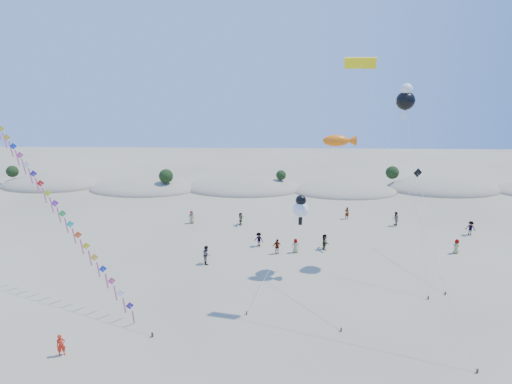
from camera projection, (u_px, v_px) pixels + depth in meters
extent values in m
ellipsoid|color=gray|center=(50.00, 186.00, 70.32)|extent=(16.00, 8.80, 3.60)
ellipsoid|color=#1F3513|center=(49.00, 180.00, 70.03)|extent=(12.80, 5.76, 0.64)
ellipsoid|color=gray|center=(144.00, 189.00, 68.56)|extent=(17.60, 9.68, 3.00)
ellipsoid|color=#1F3513|center=(143.00, 184.00, 68.32)|extent=(14.08, 6.34, 0.70)
ellipsoid|color=gray|center=(244.00, 189.00, 68.82)|extent=(19.00, 10.45, 3.40)
ellipsoid|color=#1F3513|center=(244.00, 183.00, 68.55)|extent=(15.20, 6.84, 0.76)
ellipsoid|color=gray|center=(345.00, 192.00, 67.06)|extent=(16.40, 9.02, 2.80)
ellipsoid|color=#1F3513|center=(345.00, 187.00, 66.84)|extent=(13.12, 5.90, 0.66)
ellipsoid|color=gray|center=(443.00, 189.00, 68.37)|extent=(18.00, 9.90, 3.80)
ellipsoid|color=#1F3513|center=(444.00, 183.00, 68.07)|extent=(14.40, 6.48, 0.72)
sphere|color=black|center=(12.00, 171.00, 69.99)|extent=(1.90, 1.90, 1.90)
sphere|color=black|center=(166.00, 176.00, 66.60)|extent=(2.20, 2.20, 2.20)
sphere|color=black|center=(281.00, 175.00, 68.12)|extent=(1.60, 1.60, 1.60)
sphere|color=black|center=(392.00, 173.00, 68.93)|extent=(2.10, 2.10, 2.10)
cube|color=#3F2D1E|center=(152.00, 335.00, 31.34)|extent=(0.12, 0.12, 0.35)
cylinder|color=silver|center=(42.00, 185.00, 37.03)|extent=(22.46, 16.71, 18.34)
cube|color=#37238E|center=(130.00, 306.00, 32.40)|extent=(1.18, 0.46, 1.24)
cube|color=#E25F99|center=(133.00, 318.00, 32.76)|extent=(0.19, 0.45, 1.55)
cube|color=white|center=(121.00, 293.00, 32.83)|extent=(1.18, 0.46, 1.24)
cube|color=#E25F99|center=(124.00, 305.00, 33.19)|extent=(0.19, 0.45, 1.55)
cube|color=#E84982|center=(112.00, 281.00, 33.26)|extent=(1.18, 0.46, 1.24)
cube|color=#E25F99|center=(115.00, 293.00, 33.62)|extent=(0.19, 0.45, 1.55)
cube|color=#1736C6|center=(103.00, 269.00, 33.69)|extent=(1.18, 0.46, 1.24)
cube|color=#E25F99|center=(107.00, 281.00, 34.04)|extent=(0.19, 0.45, 1.55)
cube|color=yellow|center=(94.00, 257.00, 34.11)|extent=(1.18, 0.46, 1.24)
cube|color=#E25F99|center=(98.00, 269.00, 34.47)|extent=(0.19, 0.45, 1.55)
cube|color=yellow|center=(86.00, 246.00, 34.54)|extent=(1.18, 0.46, 1.24)
cube|color=#E25F99|center=(90.00, 258.00, 34.90)|extent=(0.19, 0.45, 1.55)
cube|color=#FF4F15|center=(78.00, 235.00, 34.97)|extent=(1.18, 0.46, 1.24)
cube|color=#E25F99|center=(82.00, 247.00, 35.33)|extent=(0.19, 0.45, 1.55)
cube|color=#1AC5B5|center=(70.00, 224.00, 35.40)|extent=(1.18, 0.46, 1.24)
cube|color=#E25F99|center=(74.00, 236.00, 35.76)|extent=(0.19, 0.45, 1.55)
cube|color=green|center=(62.00, 213.00, 35.83)|extent=(1.18, 0.46, 1.24)
cube|color=#E25F99|center=(66.00, 226.00, 36.19)|extent=(0.19, 0.45, 1.55)
cube|color=purple|center=(55.00, 203.00, 36.26)|extent=(1.18, 0.46, 1.24)
cube|color=#E25F99|center=(59.00, 215.00, 36.61)|extent=(0.19, 0.45, 1.55)
cube|color=#BAED1B|center=(48.00, 193.00, 36.68)|extent=(1.18, 0.46, 1.24)
cube|color=#E25F99|center=(52.00, 205.00, 37.04)|extent=(0.19, 0.45, 1.55)
cube|color=red|center=(40.00, 183.00, 37.11)|extent=(1.18, 0.46, 1.24)
cube|color=#E25F99|center=(44.00, 195.00, 37.47)|extent=(0.19, 0.45, 1.55)
cube|color=#37238E|center=(33.00, 174.00, 37.54)|extent=(1.18, 0.46, 1.24)
cube|color=#E25F99|center=(38.00, 186.00, 37.90)|extent=(0.19, 0.45, 1.55)
cube|color=white|center=(27.00, 164.00, 37.97)|extent=(1.18, 0.46, 1.24)
cube|color=#E25F99|center=(31.00, 176.00, 38.33)|extent=(0.19, 0.45, 1.55)
cube|color=#E84982|center=(20.00, 155.00, 38.40)|extent=(1.18, 0.46, 1.24)
cube|color=#E25F99|center=(24.00, 167.00, 38.76)|extent=(0.19, 0.45, 1.55)
cube|color=#1736C6|center=(13.00, 146.00, 38.83)|extent=(1.18, 0.46, 1.24)
cube|color=#E25F99|center=(17.00, 158.00, 39.19)|extent=(0.19, 0.45, 1.55)
cube|color=yellow|center=(7.00, 137.00, 39.25)|extent=(1.18, 0.46, 1.24)
cube|color=#E25F99|center=(11.00, 149.00, 39.61)|extent=(0.19, 0.45, 1.55)
cube|color=yellow|center=(1.00, 129.00, 39.68)|extent=(1.18, 0.46, 1.24)
cube|color=#E25F99|center=(5.00, 140.00, 40.04)|extent=(0.19, 0.45, 1.55)
cube|color=#3F2D1E|center=(341.00, 330.00, 31.99)|extent=(0.10, 0.10, 0.30)
cylinder|color=silver|center=(338.00, 227.00, 35.19)|extent=(0.54, 10.42, 12.65)
ellipsoid|color=orange|center=(336.00, 141.00, 38.35)|extent=(2.36, 1.04, 1.04)
cone|color=orange|center=(351.00, 141.00, 38.31)|extent=(0.94, 0.94, 0.94)
cube|color=#3F2D1E|center=(247.00, 313.00, 34.14)|extent=(0.10, 0.10, 0.30)
cylinder|color=silver|center=(276.00, 258.00, 37.18)|extent=(4.76, 8.25, 6.14)
sphere|color=white|center=(301.00, 209.00, 40.18)|extent=(1.49, 1.49, 1.49)
sphere|color=black|center=(301.00, 200.00, 39.93)|extent=(0.99, 0.99, 0.99)
cube|color=black|center=(300.00, 221.00, 40.51)|extent=(0.35, 0.18, 0.80)
cube|color=#3F2D1E|center=(428.00, 298.00, 36.37)|extent=(0.10, 0.10, 0.30)
cylinder|color=silver|center=(416.00, 196.00, 38.00)|extent=(1.06, 8.10, 15.97)
sphere|color=black|center=(405.00, 101.00, 39.59)|extent=(1.71, 1.71, 1.71)
sphere|color=white|center=(407.00, 89.00, 39.29)|extent=(1.11, 1.11, 1.11)
cube|color=white|center=(404.00, 114.00, 39.95)|extent=(0.35, 0.18, 0.80)
cube|color=white|center=(398.00, 101.00, 39.60)|extent=(0.60, 0.15, 0.25)
cube|color=white|center=(413.00, 101.00, 39.57)|extent=(0.60, 0.15, 0.25)
cube|color=#3F2D1E|center=(477.00, 371.00, 27.68)|extent=(0.10, 0.10, 0.30)
cylinder|color=silver|center=(415.00, 208.00, 29.66)|extent=(6.93, 9.69, 19.31)
cube|color=yellow|center=(360.00, 63.00, 31.61)|extent=(2.37, 0.97, 0.83)
cube|color=black|center=(360.00, 63.00, 31.63)|extent=(2.29, 0.58, 0.19)
cube|color=#3F2D1E|center=(445.00, 293.00, 37.05)|extent=(0.10, 0.10, 0.30)
cylinder|color=silver|center=(430.00, 228.00, 41.08)|extent=(0.38, 10.80, 8.24)
cube|color=black|center=(418.00, 173.00, 45.05)|extent=(1.00, 0.30, 1.03)
imported|color=red|center=(61.00, 345.00, 29.18)|extent=(0.70, 0.64, 1.60)
imported|color=slate|center=(207.00, 255.00, 42.70)|extent=(0.97, 1.10, 1.90)
imported|color=slate|center=(295.00, 246.00, 45.24)|extent=(0.83, 0.61, 1.55)
imported|color=slate|center=(277.00, 246.00, 44.95)|extent=(1.03, 0.63, 1.63)
imported|color=slate|center=(259.00, 239.00, 46.82)|extent=(1.18, 0.97, 1.58)
imported|color=slate|center=(325.00, 242.00, 45.99)|extent=(0.73, 1.67, 1.74)
imported|color=slate|center=(347.00, 213.00, 55.11)|extent=(0.69, 0.65, 1.59)
imported|color=slate|center=(396.00, 219.00, 52.68)|extent=(0.74, 0.92, 1.80)
imported|color=slate|center=(192.00, 217.00, 53.61)|extent=(0.86, 0.65, 1.59)
imported|color=slate|center=(456.00, 246.00, 45.05)|extent=(0.91, 0.78, 1.57)
imported|color=slate|center=(470.00, 228.00, 49.90)|extent=(1.26, 1.04, 1.69)
imported|color=slate|center=(241.00, 219.00, 53.04)|extent=(0.70, 1.52, 1.58)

